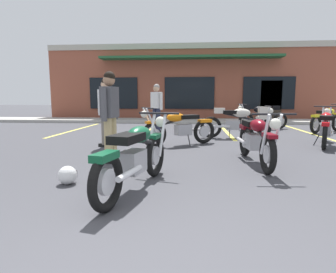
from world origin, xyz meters
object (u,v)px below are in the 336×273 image
(motorcycle_black_cruiser, at_px, (255,139))
(person_in_shorts_foreground, at_px, (110,111))
(person_in_black_shirt, at_px, (106,108))
(helmet_on_pavement, at_px, (68,175))
(motorcycle_green_cafe_racer, at_px, (240,121))
(motorcycle_silver_naked, at_px, (326,127))
(motorcycle_orange_scrambler, at_px, (261,116))
(motorcycle_red_sportbike, at_px, (180,127))
(person_by_back_row, at_px, (156,105))
(motorcycle_foreground_classic, at_px, (136,155))
(motorcycle_blue_standard, at_px, (327,119))

(motorcycle_black_cruiser, xyz_separation_m, person_in_shorts_foreground, (-2.65, -0.09, 0.49))
(person_in_black_shirt, distance_m, helmet_on_pavement, 3.23)
(motorcycle_green_cafe_racer, relative_size, helmet_on_pavement, 8.11)
(motorcycle_silver_naked, relative_size, motorcycle_orange_scrambler, 0.97)
(motorcycle_red_sportbike, relative_size, person_in_black_shirt, 1.11)
(motorcycle_orange_scrambler, relative_size, helmet_on_pavement, 7.84)
(motorcycle_silver_naked, xyz_separation_m, person_by_back_row, (-4.63, 2.41, 0.49))
(motorcycle_orange_scrambler, height_order, person_in_shorts_foreground, person_in_shorts_foreground)
(person_in_shorts_foreground, relative_size, person_by_back_row, 1.00)
(motorcycle_silver_naked, xyz_separation_m, helmet_on_pavement, (-5.09, -3.74, -0.33))
(motorcycle_silver_naked, height_order, helmet_on_pavement, motorcycle_silver_naked)
(motorcycle_red_sportbike, height_order, person_by_back_row, person_by_back_row)
(person_in_shorts_foreground, xyz_separation_m, person_by_back_row, (0.25, 4.75, 0.00))
(motorcycle_foreground_classic, height_order, motorcycle_orange_scrambler, same)
(motorcycle_red_sportbike, bearing_deg, motorcycle_green_cafe_racer, 40.13)
(motorcycle_silver_naked, bearing_deg, person_in_shorts_foreground, -154.33)
(motorcycle_blue_standard, bearing_deg, motorcycle_silver_naked, -114.94)
(motorcycle_red_sportbike, bearing_deg, motorcycle_silver_naked, 5.84)
(person_in_black_shirt, bearing_deg, motorcycle_silver_naked, 6.60)
(person_in_shorts_foreground, xyz_separation_m, helmet_on_pavement, (-0.21, -1.39, -0.82))
(person_in_shorts_foreground, bearing_deg, motorcycle_foreground_classic, -62.88)
(person_in_black_shirt, relative_size, person_by_back_row, 1.00)
(motorcycle_blue_standard, height_order, person_in_black_shirt, person_in_black_shirt)
(motorcycle_blue_standard, distance_m, motorcycle_green_cafe_racer, 3.76)
(motorcycle_black_cruiser, height_order, motorcycle_orange_scrambler, same)
(motorcycle_silver_naked, bearing_deg, motorcycle_black_cruiser, -134.55)
(person_in_shorts_foreground, height_order, helmet_on_pavement, person_in_shorts_foreground)
(motorcycle_silver_naked, height_order, person_in_black_shirt, person_in_black_shirt)
(motorcycle_foreground_classic, bearing_deg, motorcycle_green_cafe_racer, 66.94)
(person_by_back_row, bearing_deg, motorcycle_green_cafe_racer, -26.84)
(motorcycle_orange_scrambler, xyz_separation_m, person_in_black_shirt, (-4.70, -4.19, 0.42))
(motorcycle_red_sportbike, height_order, motorcycle_green_cafe_racer, same)
(motorcycle_green_cafe_racer, bearing_deg, person_in_black_shirt, -154.14)
(motorcycle_green_cafe_racer, xyz_separation_m, person_in_shorts_foreground, (-2.90, -3.41, 0.42))
(motorcycle_foreground_classic, relative_size, person_in_shorts_foreground, 1.24)
(motorcycle_black_cruiser, relative_size, motorcycle_blue_standard, 1.20)
(motorcycle_red_sportbike, xyz_separation_m, motorcycle_orange_scrambler, (2.90, 3.93, 0.07))
(motorcycle_green_cafe_racer, relative_size, person_by_back_row, 1.26)
(motorcycle_black_cruiser, bearing_deg, motorcycle_orange_scrambler, 76.10)
(motorcycle_blue_standard, distance_m, motorcycle_orange_scrambler, 2.22)
(motorcycle_orange_scrambler, bearing_deg, motorcycle_red_sportbike, -126.43)
(person_in_black_shirt, distance_m, person_in_shorts_foreground, 1.81)
(motorcycle_green_cafe_racer, xyz_separation_m, person_by_back_row, (-2.65, 1.34, 0.42))
(motorcycle_orange_scrambler, bearing_deg, person_by_back_row, -163.44)
(motorcycle_blue_standard, distance_m, helmet_on_pavement, 9.21)
(motorcycle_blue_standard, bearing_deg, motorcycle_red_sportbike, -147.16)
(motorcycle_blue_standard, height_order, helmet_on_pavement, motorcycle_blue_standard)
(motorcycle_blue_standard, bearing_deg, person_by_back_row, -175.68)
(motorcycle_silver_naked, height_order, motorcycle_orange_scrambler, same)
(person_in_black_shirt, bearing_deg, motorcycle_black_cruiser, -26.45)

